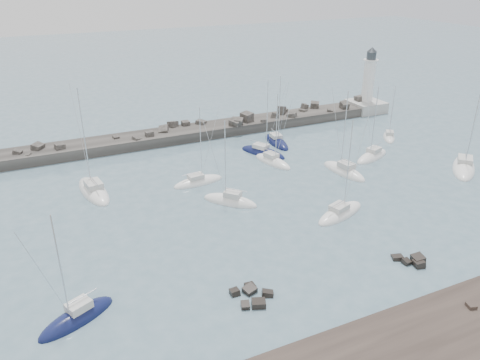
{
  "coord_description": "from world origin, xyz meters",
  "views": [
    {
      "loc": [
        -20.57,
        -41.66,
        29.66
      ],
      "look_at": [
        4.29,
        12.0,
        2.34
      ],
      "focal_mm": 35.0,
      "sensor_mm": 36.0,
      "label": 1
    }
  ],
  "objects_px": {
    "sailboat_3": "(94,192)",
    "sailboat_4": "(198,182)",
    "sailboat_13": "(277,142)",
    "sailboat_7": "(340,214)",
    "sailboat_5": "(230,201)",
    "sailboat_12": "(389,137)",
    "lighthouse": "(367,98)",
    "sailboat_11": "(464,168)",
    "sailboat_8": "(263,153)",
    "sailboat_2": "(77,318)",
    "sailboat_9": "(372,157)",
    "sailboat_10": "(344,172)",
    "sailboat_6": "(273,162)"
  },
  "relations": [
    {
      "from": "sailboat_4",
      "to": "sailboat_13",
      "type": "height_order",
      "value": "sailboat_13"
    },
    {
      "from": "sailboat_2",
      "to": "sailboat_3",
      "type": "distance_m",
      "value": 27.02
    },
    {
      "from": "lighthouse",
      "to": "sailboat_4",
      "type": "height_order",
      "value": "lighthouse"
    },
    {
      "from": "sailboat_2",
      "to": "sailboat_5",
      "type": "xyz_separation_m",
      "value": [
        22.13,
        15.4,
        -0.0
      ]
    },
    {
      "from": "sailboat_5",
      "to": "sailboat_12",
      "type": "bearing_deg",
      "value": 16.87
    },
    {
      "from": "lighthouse",
      "to": "sailboat_11",
      "type": "distance_m",
      "value": 33.38
    },
    {
      "from": "sailboat_8",
      "to": "sailboat_10",
      "type": "height_order",
      "value": "sailboat_10"
    },
    {
      "from": "sailboat_5",
      "to": "sailboat_7",
      "type": "bearing_deg",
      "value": -38.11
    },
    {
      "from": "sailboat_7",
      "to": "sailboat_9",
      "type": "relative_size",
      "value": 1.03
    },
    {
      "from": "sailboat_8",
      "to": "sailboat_11",
      "type": "bearing_deg",
      "value": -36.67
    },
    {
      "from": "sailboat_6",
      "to": "sailboat_12",
      "type": "relative_size",
      "value": 1.19
    },
    {
      "from": "sailboat_2",
      "to": "sailboat_10",
      "type": "distance_m",
      "value": 45.7
    },
    {
      "from": "sailboat_4",
      "to": "sailboat_7",
      "type": "distance_m",
      "value": 21.6
    },
    {
      "from": "sailboat_7",
      "to": "sailboat_5",
      "type": "bearing_deg",
      "value": 141.89
    },
    {
      "from": "sailboat_2",
      "to": "sailboat_9",
      "type": "height_order",
      "value": "sailboat_9"
    },
    {
      "from": "sailboat_12",
      "to": "sailboat_9",
      "type": "bearing_deg",
      "value": -144.96
    },
    {
      "from": "sailboat_3",
      "to": "sailboat_9",
      "type": "bearing_deg",
      "value": -7.83
    },
    {
      "from": "sailboat_5",
      "to": "sailboat_13",
      "type": "height_order",
      "value": "sailboat_13"
    },
    {
      "from": "sailboat_5",
      "to": "sailboat_6",
      "type": "height_order",
      "value": "sailboat_6"
    },
    {
      "from": "lighthouse",
      "to": "sailboat_13",
      "type": "xyz_separation_m",
      "value": [
        -27.78,
        -9.66,
        -2.95
      ]
    },
    {
      "from": "sailboat_2",
      "to": "sailboat_6",
      "type": "distance_m",
      "value": 42.53
    },
    {
      "from": "sailboat_2",
      "to": "sailboat_8",
      "type": "relative_size",
      "value": 0.89
    },
    {
      "from": "sailboat_2",
      "to": "sailboat_9",
      "type": "xyz_separation_m",
      "value": [
        50.42,
        20.27,
        -0.01
      ]
    },
    {
      "from": "sailboat_8",
      "to": "sailboat_10",
      "type": "distance_m",
      "value": 14.76
    },
    {
      "from": "sailboat_10",
      "to": "sailboat_13",
      "type": "distance_m",
      "value": 16.4
    },
    {
      "from": "sailboat_12",
      "to": "lighthouse",
      "type": "bearing_deg",
      "value": 65.69
    },
    {
      "from": "sailboat_9",
      "to": "sailboat_13",
      "type": "bearing_deg",
      "value": 130.73
    },
    {
      "from": "lighthouse",
      "to": "sailboat_7",
      "type": "xyz_separation_m",
      "value": [
        -33.24,
        -36.66,
        -2.96
      ]
    },
    {
      "from": "sailboat_7",
      "to": "sailboat_8",
      "type": "distance_m",
      "value": 23.43
    },
    {
      "from": "sailboat_8",
      "to": "sailboat_11",
      "type": "height_order",
      "value": "sailboat_11"
    },
    {
      "from": "sailboat_11",
      "to": "sailboat_4",
      "type": "bearing_deg",
      "value": 162.29
    },
    {
      "from": "lighthouse",
      "to": "sailboat_12",
      "type": "xyz_separation_m",
      "value": [
        -7.27,
        -16.1,
        -2.96
      ]
    },
    {
      "from": "sailboat_3",
      "to": "sailboat_12",
      "type": "xyz_separation_m",
      "value": [
        54.09,
        0.39,
        -0.02
      ]
    },
    {
      "from": "sailboat_5",
      "to": "sailboat_8",
      "type": "xyz_separation_m",
      "value": [
        12.41,
        14.27,
        -0.02
      ]
    },
    {
      "from": "sailboat_9",
      "to": "sailboat_5",
      "type": "bearing_deg",
      "value": -170.23
    },
    {
      "from": "sailboat_2",
      "to": "sailboat_6",
      "type": "xyz_separation_m",
      "value": [
        34.14,
        25.36,
        -0.02
      ]
    },
    {
      "from": "sailboat_2",
      "to": "sailboat_11",
      "type": "bearing_deg",
      "value": 9.66
    },
    {
      "from": "sailboat_3",
      "to": "sailboat_4",
      "type": "distance_m",
      "value": 15.03
    },
    {
      "from": "lighthouse",
      "to": "sailboat_11",
      "type": "bearing_deg",
      "value": -101.22
    },
    {
      "from": "sailboat_3",
      "to": "sailboat_5",
      "type": "relative_size",
      "value": 1.28
    },
    {
      "from": "sailboat_9",
      "to": "sailboat_10",
      "type": "distance_m",
      "value": 8.65
    },
    {
      "from": "sailboat_4",
      "to": "sailboat_12",
      "type": "height_order",
      "value": "sailboat_4"
    },
    {
      "from": "sailboat_13",
      "to": "sailboat_7",
      "type": "bearing_deg",
      "value": -101.43
    },
    {
      "from": "sailboat_8",
      "to": "sailboat_13",
      "type": "distance_m",
      "value": 5.91
    },
    {
      "from": "sailboat_10",
      "to": "sailboat_11",
      "type": "distance_m",
      "value": 19.44
    },
    {
      "from": "lighthouse",
      "to": "sailboat_2",
      "type": "relative_size",
      "value": 1.18
    },
    {
      "from": "sailboat_2",
      "to": "sailboat_7",
      "type": "height_order",
      "value": "sailboat_7"
    },
    {
      "from": "sailboat_5",
      "to": "sailboat_2",
      "type": "bearing_deg",
      "value": -145.17
    },
    {
      "from": "lighthouse",
      "to": "sailboat_12",
      "type": "bearing_deg",
      "value": -114.31
    },
    {
      "from": "lighthouse",
      "to": "sailboat_6",
      "type": "xyz_separation_m",
      "value": [
        -32.89,
        -17.55,
        -2.95
      ]
    }
  ]
}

